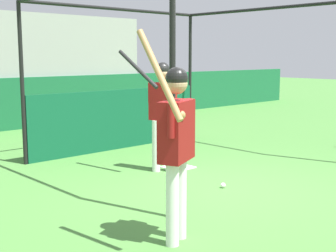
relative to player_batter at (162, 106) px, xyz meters
The scene contains 7 objects.
ground_plane 1.71m from the player_batter, 93.60° to the right, with size 60.00×60.00×0.00m, color #477F38.
outfield_wall 5.77m from the player_batter, 90.84° to the left, with size 24.00×0.12×1.31m.
batting_cage 1.49m from the player_batter, 64.27° to the left, with size 4.13×3.75×2.78m.
home_plate 1.11m from the player_batter, ahead, with size 0.44×0.44×0.02m.
player_batter is the anchor object (origin of this frame).
player_waiting 2.92m from the player_batter, 129.63° to the right, with size 0.68×0.64×2.10m.
baseball 1.66m from the player_batter, 90.87° to the right, with size 0.07×0.07×0.07m.
Camera 1 is at (-4.90, -4.13, 1.86)m, focal length 50.00 mm.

